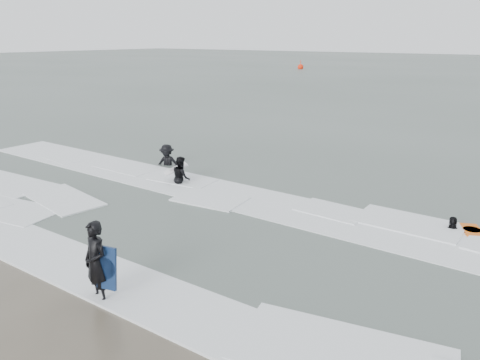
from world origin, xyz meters
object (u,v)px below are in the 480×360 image
Objects in this scene: surfer_wading at (182,185)px; buoy at (300,67)px; surfer_breaker at (167,167)px; surfer_right_near at (452,232)px; surfer_centre at (100,300)px.

surfer_wading is 68.70m from buoy.
buoy is at bearing 91.52° from surfer_breaker.
surfer_right_near is at bearing -23.47° from surfer_breaker.
surfer_wading is at bearing 127.52° from surfer_centre.
surfer_wading is 9.86m from surfer_right_near.
surfer_centre is 1.16× the size of surfer_right_near.
surfer_breaker reaches higher than surfer_right_near.
surfer_centre is 1.01× the size of surfer_breaker.
buoy reaches higher than surfer_wading.
surfer_centre reaches higher than surfer_right_near.
surfer_centre is 1.11× the size of surfer_wading.
surfer_breaker is at bearing -20.54° from surfer_right_near.
surfer_breaker is 1.13× the size of buoy.
surfer_wading is at bearing -65.46° from buoy.
surfer_right_near is (9.78, 1.26, 0.00)m from surfer_wading.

